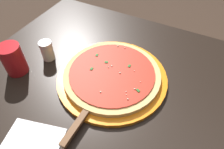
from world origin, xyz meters
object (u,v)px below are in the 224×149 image
serving_plate (112,77)px  pizza_server (84,115)px  pizza (112,74)px  cup_tall_drink (13,59)px  napkin_folded_right (31,145)px  parmesan_shaker (47,50)px

serving_plate → pizza_server: size_ratio=1.68×
serving_plate → pizza: size_ratio=1.15×
pizza_server → cup_tall_drink: bearing=170.2°
serving_plate → pizza: pizza is taller
napkin_folded_right → parmesan_shaker: size_ratio=2.07×
pizza_server → pizza: bearing=90.2°
pizza_server → cup_tall_drink: size_ratio=2.05×
pizza → pizza_server: 0.17m
pizza → napkin_folded_right: pizza is taller
pizza → napkin_folded_right: 0.32m
pizza_server → parmesan_shaker: parmesan_shaker is taller
pizza → cup_tall_drink: (-0.31, -0.12, 0.03)m
cup_tall_drink → napkin_folded_right: size_ratio=0.70×
serving_plate → napkin_folded_right: serving_plate is taller
serving_plate → pizza: (0.00, 0.00, 0.02)m
pizza → cup_tall_drink: 0.33m
pizza_server → parmesan_shaker: bearing=148.9°
serving_plate → cup_tall_drink: bearing=-159.3°
serving_plate → parmesan_shaker: 0.26m
cup_tall_drink → serving_plate: bearing=20.7°
pizza → pizza_server: size_ratio=1.46×
cup_tall_drink → napkin_folded_right: bearing=-39.4°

